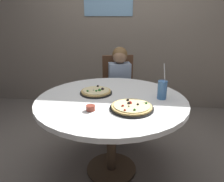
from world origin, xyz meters
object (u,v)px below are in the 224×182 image
at_px(dining_table, 111,108).
at_px(pizza_veggie, 132,107).
at_px(diner_child, 120,97).
at_px(sauce_bowl, 91,108).
at_px(soda_cup, 162,90).
at_px(chair_wooden, 118,89).
at_px(pizza_cheese, 96,92).

distance_m(dining_table, pizza_veggie, 0.30).
bearing_deg(dining_table, diner_child, 88.67).
bearing_deg(dining_table, sauce_bowl, -114.90).
distance_m(diner_child, pizza_veggie, 1.01).
bearing_deg(soda_cup, chair_wooden, 117.48).
relative_size(chair_wooden, diner_child, 0.88).
relative_size(chair_wooden, pizza_veggie, 2.79).
bearing_deg(diner_child, dining_table, -91.33).
distance_m(dining_table, sauce_bowl, 0.32).
relative_size(diner_child, sauce_bowl, 15.46).
bearing_deg(soda_cup, diner_child, 120.90).
bearing_deg(sauce_bowl, pizza_veggie, 11.26).
distance_m(pizza_cheese, soda_cup, 0.60).
distance_m(diner_child, pizza_cheese, 0.72).
xyz_separation_m(dining_table, pizza_cheese, (-0.16, 0.11, 0.10)).
distance_m(pizza_veggie, sauce_bowl, 0.31).
xyz_separation_m(diner_child, pizza_cheese, (-0.17, -0.63, 0.28)).
xyz_separation_m(pizza_cheese, sauce_bowl, (0.03, -0.38, 0.00)).
bearing_deg(pizza_cheese, pizza_veggie, -42.98).
xyz_separation_m(chair_wooden, pizza_cheese, (-0.13, -0.81, 0.24)).
bearing_deg(dining_table, chair_wooden, 91.29).
relative_size(dining_table, chair_wooden, 1.37).
height_order(chair_wooden, pizza_cheese, chair_wooden).
xyz_separation_m(pizza_veggie, sauce_bowl, (-0.31, -0.06, 0.00)).
relative_size(pizza_veggie, soda_cup, 1.11).
distance_m(diner_child, sauce_bowl, 1.06).
bearing_deg(sauce_bowl, chair_wooden, 85.00).
height_order(chair_wooden, soda_cup, soda_cup).
distance_m(dining_table, chair_wooden, 0.93).
xyz_separation_m(chair_wooden, diner_child, (0.04, -0.18, -0.05)).
xyz_separation_m(chair_wooden, pizza_veggie, (0.20, -1.13, 0.24)).
bearing_deg(diner_child, soda_cup, -59.10).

